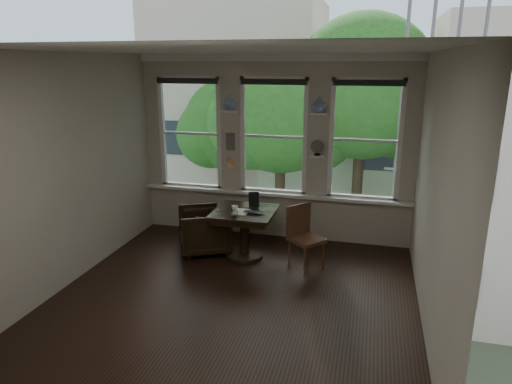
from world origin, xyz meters
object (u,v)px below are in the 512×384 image
(table, at_px, (245,234))
(armchair_left, at_px, (204,230))
(laptop, at_px, (252,213))
(mug, at_px, (235,209))
(side_chair_right, at_px, (307,239))

(table, height_order, armchair_left, table)
(laptop, bearing_deg, mug, 178.58)
(side_chair_right, xyz_separation_m, mug, (-1.09, 0.09, 0.34))
(armchair_left, relative_size, side_chair_right, 0.84)
(side_chair_right, height_order, mug, side_chair_right)
(side_chair_right, bearing_deg, armchair_left, 122.62)
(side_chair_right, relative_size, laptop, 3.04)
(laptop, distance_m, mug, 0.29)
(table, xyz_separation_m, mug, (-0.12, -0.08, 0.42))
(table, relative_size, side_chair_right, 0.98)
(mug, bearing_deg, armchair_left, 164.88)
(armchair_left, bearing_deg, side_chair_right, 55.12)
(table, relative_size, mug, 9.25)
(armchair_left, distance_m, side_chair_right, 1.66)
(armchair_left, bearing_deg, mug, 48.19)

